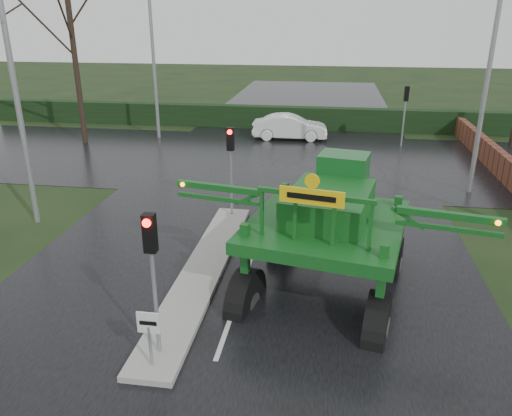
# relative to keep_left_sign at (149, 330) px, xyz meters

# --- Properties ---
(ground) EXTENTS (140.00, 140.00, 0.00)m
(ground) POSITION_rel_keep_left_sign_xyz_m (1.30, 1.50, -1.06)
(ground) COLOR black
(ground) RESTS_ON ground
(road_main) EXTENTS (14.00, 80.00, 0.02)m
(road_main) POSITION_rel_keep_left_sign_xyz_m (1.30, 11.50, -1.05)
(road_main) COLOR black
(road_main) RESTS_ON ground
(road_cross) EXTENTS (80.00, 12.00, 0.02)m
(road_cross) POSITION_rel_keep_left_sign_xyz_m (1.30, 17.50, -1.05)
(road_cross) COLOR black
(road_cross) RESTS_ON ground
(median_island) EXTENTS (1.20, 10.00, 0.16)m
(median_island) POSITION_rel_keep_left_sign_xyz_m (0.00, 4.50, -0.97)
(median_island) COLOR gray
(median_island) RESTS_ON ground
(hedge_row) EXTENTS (44.00, 0.90, 1.50)m
(hedge_row) POSITION_rel_keep_left_sign_xyz_m (1.30, 25.50, -0.31)
(hedge_row) COLOR black
(hedge_row) RESTS_ON ground
(brick_wall) EXTENTS (0.40, 20.00, 1.20)m
(brick_wall) POSITION_rel_keep_left_sign_xyz_m (11.80, 17.50, -0.46)
(brick_wall) COLOR #592D1E
(brick_wall) RESTS_ON ground
(keep_left_sign) EXTENTS (0.50, 0.07, 1.35)m
(keep_left_sign) POSITION_rel_keep_left_sign_xyz_m (0.00, 0.00, 0.00)
(keep_left_sign) COLOR gray
(keep_left_sign) RESTS_ON ground
(traffic_signal_near) EXTENTS (0.26, 0.33, 3.52)m
(traffic_signal_near) POSITION_rel_keep_left_sign_xyz_m (0.00, 0.49, 1.53)
(traffic_signal_near) COLOR gray
(traffic_signal_near) RESTS_ON ground
(traffic_signal_mid) EXTENTS (0.26, 0.33, 3.52)m
(traffic_signal_mid) POSITION_rel_keep_left_sign_xyz_m (0.00, 8.99, 1.53)
(traffic_signal_mid) COLOR gray
(traffic_signal_mid) RESTS_ON ground
(traffic_signal_far) EXTENTS (0.26, 0.33, 3.52)m
(traffic_signal_far) POSITION_rel_keep_left_sign_xyz_m (7.80, 21.51, 1.53)
(traffic_signal_far) COLOR gray
(traffic_signal_far) RESTS_ON ground
(street_light_left_near) EXTENTS (3.85, 0.30, 10.00)m
(street_light_left_near) POSITION_rel_keep_left_sign_xyz_m (-6.89, 7.50, 4.93)
(street_light_left_near) COLOR gray
(street_light_left_near) RESTS_ON ground
(street_light_right) EXTENTS (3.85, 0.30, 10.00)m
(street_light_right) POSITION_rel_keep_left_sign_xyz_m (9.49, 13.50, 4.93)
(street_light_right) COLOR gray
(street_light_right) RESTS_ON ground
(street_light_left_far) EXTENTS (3.85, 0.30, 10.00)m
(street_light_left_far) POSITION_rel_keep_left_sign_xyz_m (-6.89, 21.50, 4.93)
(street_light_left_far) COLOR gray
(street_light_left_far) RESTS_ON ground
(tree_left_far) EXTENTS (7.70, 7.70, 13.26)m
(tree_left_far) POSITION_rel_keep_left_sign_xyz_m (-11.20, 19.50, 6.09)
(tree_left_far) COLOR black
(tree_left_far) RESTS_ON ground
(crop_sprayer) EXTENTS (8.62, 6.15, 4.90)m
(crop_sprayer) POSITION_rel_keep_left_sign_xyz_m (1.60, 3.26, 1.26)
(crop_sprayer) COLOR black
(crop_sprayer) RESTS_ON ground
(white_sedan) EXTENTS (4.69, 1.82, 1.52)m
(white_sedan) POSITION_rel_keep_left_sign_xyz_m (1.07, 22.36, -1.06)
(white_sedan) COLOR white
(white_sedan) RESTS_ON ground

